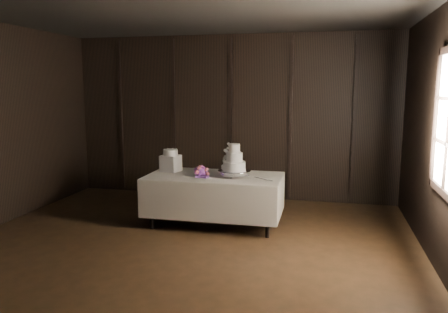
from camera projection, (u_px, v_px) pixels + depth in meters
room at (160, 139)px, 4.70m from camera, size 6.08×7.08×3.08m
display_table at (214, 198)px, 6.51m from camera, size 2.00×1.06×0.76m
cake_stand at (234, 173)px, 6.39m from camera, size 0.62×0.62×0.09m
wedding_cake at (232, 160)px, 6.35m from camera, size 0.36×0.33×0.39m
bouquet at (201, 172)px, 6.42m from camera, size 0.34×0.42×0.18m
box_pedestal at (171, 163)px, 6.77m from camera, size 0.31×0.31×0.25m
small_cake at (171, 152)px, 6.74m from camera, size 0.28×0.28×0.09m
cake_knife at (261, 179)px, 6.20m from camera, size 0.30×0.25×0.01m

